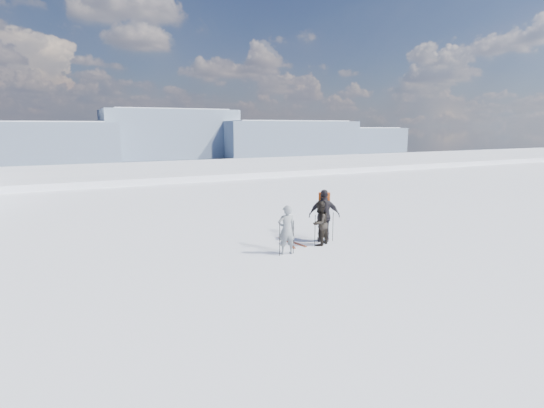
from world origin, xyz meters
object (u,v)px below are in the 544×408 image
(skier_grey, at_px, (287,230))
(skier_dark, at_px, (320,223))
(skier_pack, at_px, (324,216))
(skis_loose, at_px, (291,242))

(skier_grey, height_order, skier_dark, skier_grey)
(skier_grey, distance_m, skier_pack, 2.22)
(skier_grey, relative_size, skier_pack, 0.85)
(skier_grey, relative_size, skis_loose, 1.01)
(skier_dark, relative_size, skis_loose, 0.98)
(skier_dark, distance_m, skis_loose, 1.38)
(skier_dark, height_order, skier_pack, skier_pack)
(skier_grey, xyz_separation_m, skier_pack, (2.06, 0.80, 0.15))
(skier_pack, xyz_separation_m, skis_loose, (-1.22, 0.44, -0.99))
(skier_grey, xyz_separation_m, skis_loose, (0.84, 1.24, -0.84))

